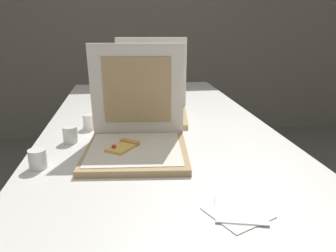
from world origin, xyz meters
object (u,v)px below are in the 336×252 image
(cup_white_near_center, at_px, (70,135))
(cup_white_near_left, at_px, (38,159))
(pizza_box_middle, at_px, (150,106))
(table, at_px, (158,138))
(napkin_pile, at_px, (239,211))
(pizza_box_front, at_px, (136,137))
(cup_white_far, at_px, (104,104))
(cup_white_mid, at_px, (90,121))

(cup_white_near_center, height_order, cup_white_near_left, same)
(pizza_box_middle, distance_m, cup_white_near_left, 0.68)
(cup_white_near_center, xyz_separation_m, cup_white_near_left, (-0.07, -0.23, 0.00))
(pizza_box_middle, bearing_deg, cup_white_near_left, -118.12)
(table, relative_size, napkin_pile, 12.67)
(table, relative_size, pizza_box_front, 5.67)
(pizza_box_middle, bearing_deg, napkin_pile, -72.57)
(pizza_box_front, xyz_separation_m, cup_white_near_left, (-0.31, -0.10, -0.02))
(cup_white_near_center, height_order, cup_white_far, same)
(pizza_box_middle, height_order, cup_white_mid, pizza_box_middle)
(pizza_box_middle, height_order, napkin_pile, pizza_box_middle)
(cup_white_far, bearing_deg, pizza_box_middle, -35.25)
(pizza_box_middle, bearing_deg, pizza_box_front, -92.82)
(cup_white_near_left, height_order, napkin_pile, cup_white_near_left)
(pizza_box_middle, bearing_deg, cup_white_mid, -143.06)
(cup_white_far, bearing_deg, napkin_pile, -70.30)
(cup_white_near_left, distance_m, napkin_pile, 0.64)
(pizza_box_front, distance_m, cup_white_mid, 0.35)
(pizza_box_front, bearing_deg, cup_white_mid, 128.25)
(pizza_box_front, distance_m, pizza_box_middle, 0.46)
(cup_white_far, relative_size, napkin_pile, 0.36)
(cup_white_near_left, bearing_deg, cup_white_near_center, 73.50)
(pizza_box_middle, distance_m, cup_white_far, 0.28)
(table, xyz_separation_m, napkin_pile, (0.12, -0.69, 0.05))
(pizza_box_front, xyz_separation_m, pizza_box_middle, (0.09, 0.45, 0.00))
(pizza_box_middle, height_order, cup_white_near_center, pizza_box_middle)
(pizza_box_front, bearing_deg, cup_white_far, 108.83)
(table, relative_size, cup_white_far, 35.45)
(cup_white_near_center, distance_m, napkin_pile, 0.74)
(table, distance_m, napkin_pile, 0.70)
(cup_white_mid, relative_size, napkin_pile, 0.36)
(cup_white_near_left, relative_size, cup_white_far, 1.00)
(cup_white_near_left, xyz_separation_m, napkin_pile, (0.54, -0.33, -0.03))
(cup_white_near_center, xyz_separation_m, cup_white_far, (0.10, 0.48, 0.00))
(table, distance_m, cup_white_near_center, 0.38)
(pizza_box_front, xyz_separation_m, cup_white_far, (-0.14, 0.61, -0.02))
(table, height_order, napkin_pile, napkin_pile)
(table, bearing_deg, pizza_box_middle, 96.27)
(cup_white_near_left, height_order, cup_white_far, same)
(cup_white_near_center, bearing_deg, pizza_box_front, -27.76)
(cup_white_near_left, bearing_deg, cup_white_far, 76.31)
(cup_white_far, bearing_deg, pizza_box_front, -76.90)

